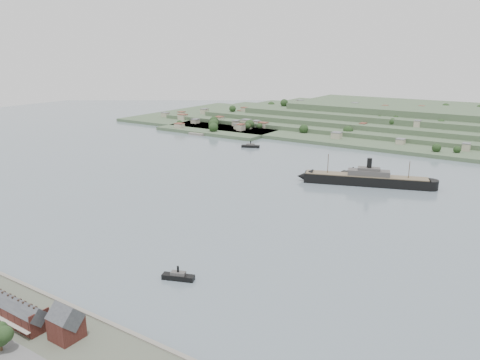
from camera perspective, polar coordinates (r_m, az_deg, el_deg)
The scene contains 7 objects.
ground at distance 319.95m, azimuth 0.67°, elevation -3.47°, with size 1400.00×1400.00×0.00m, color slate.
gabled_building at distance 189.62m, azimuth -20.45°, elevation -16.05°, with size 10.40×10.18×14.09m.
far_peninsula at distance 667.97m, azimuth 21.54°, elevation 6.56°, with size 760.00×309.00×30.00m.
steamship at distance 386.34m, azimuth 14.66°, elevation 0.14°, with size 106.20×45.72×26.33m.
tugboat at distance 226.45m, azimuth -7.54°, elevation -11.56°, with size 15.94×9.28×6.96m.
ferry_west at distance 518.36m, azimuth 1.29°, elevation 4.18°, with size 20.55×13.13×7.50m.
ferry_east at distance 413.97m, azimuth 13.58°, elevation 0.79°, with size 20.10×7.56×7.36m.
Camera 1 is at (163.44, -254.36, 104.67)m, focal length 35.00 mm.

